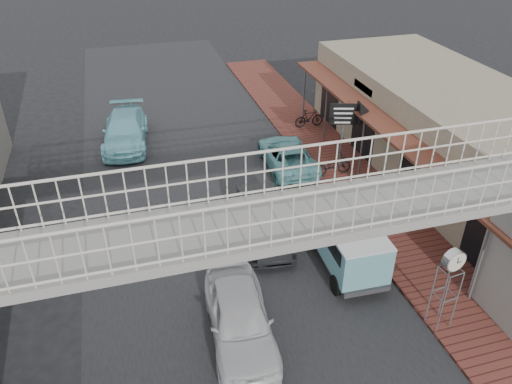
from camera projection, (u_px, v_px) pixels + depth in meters
ground at (237, 279)px, 16.80m from camera, size 120.00×120.00×0.00m
road_strip at (237, 279)px, 16.79m from camera, size 10.00×60.00×0.01m
sidewalk at (370, 202)px, 20.75m from camera, size 3.00×40.00×0.10m
shophouse_row at (458, 137)px, 21.58m from camera, size 7.20×18.00×4.00m
footbridge at (275, 288)px, 11.86m from camera, size 16.40×2.40×6.34m
white_hatchback at (240, 317)px, 14.33m from camera, size 2.13×4.53×1.50m
dark_sedan at (264, 220)px, 18.49m from camera, size 2.05×4.57×1.46m
angkot_curb at (287, 155)px, 23.16m from camera, size 2.24×4.53×1.24m
angkot_far at (125, 130)px, 25.17m from camera, size 2.69×5.34×1.49m
angkot_van at (346, 238)px, 16.80m from camera, size 1.89×3.89×1.88m
motorcycle_near at (333, 165)px, 22.39m from camera, size 1.80×0.70×0.93m
motorcycle_far at (309, 118)px, 26.86m from camera, size 1.61×0.48×0.97m
street_clock at (453, 264)px, 13.79m from camera, size 0.70×0.59×2.78m
arrow_sign at (363, 115)px, 21.72m from camera, size 1.99×1.32×3.29m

